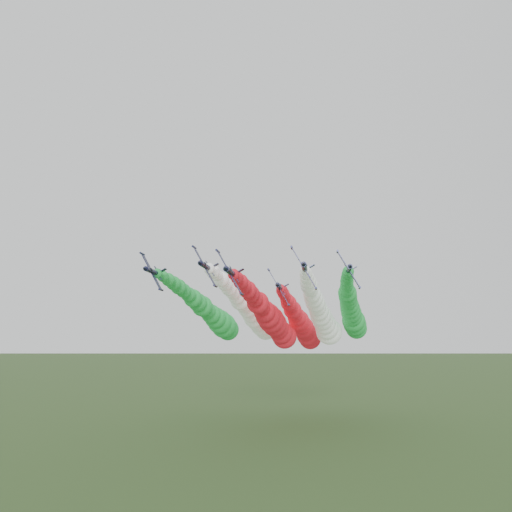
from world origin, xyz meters
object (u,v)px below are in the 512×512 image
Objects in this scene: jet_inner_left at (252,314)px; jet_trail at (302,325)px; jet_outer_left at (213,316)px; jet_inner_right at (322,317)px; jet_lead at (272,320)px; jet_outer_right at (352,314)px.

jet_inner_left is 20.73m from jet_trail.
jet_outer_left is at bearing 149.51° from jet_inner_left.
jet_inner_left is 0.99× the size of jet_inner_right.
jet_lead is 1.00× the size of jet_inner_right.
jet_outer_right is 1.00× the size of jet_trail.
jet_inner_left is at bearing -30.49° from jet_outer_left.
jet_lead is 10.50m from jet_inner_left.
jet_outer_right is (22.22, 19.47, 2.67)m from jet_lead.
jet_inner_right is 1.01× the size of jet_outer_right.
jet_trail is (-15.18, 4.12, -3.29)m from jet_outer_right.
jet_inner_right is 17.76m from jet_trail.
jet_lead is 1.00× the size of jet_trail.
jet_inner_left reaches higher than jet_trail.
jet_inner_left is at bearing 177.15° from jet_inner_right.
jet_outer_right is (28.60, 11.43, 0.46)m from jet_inner_left.
jet_lead is 15.11m from jet_inner_right.
jet_lead is at bearing -152.06° from jet_inner_right.
jet_lead is 1.00× the size of jet_outer_left.
jet_trail is (-6.28, 16.53, -1.73)m from jet_inner_right.
jet_outer_right is at bearing 54.34° from jet_inner_right.
jet_inner_left is (-6.38, 8.04, 2.21)m from jet_lead.
jet_outer_left is at bearing 165.19° from jet_inner_right.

